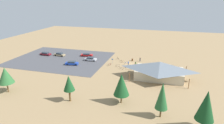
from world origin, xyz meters
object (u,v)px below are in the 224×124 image
(pine_east, at_px, (69,83))
(bicycle_red_mid_cluster, at_px, (109,65))
(bicycle_green_yard_right, at_px, (173,66))
(bicycle_yellow_lone_west, at_px, (126,67))
(bicycle_silver_near_sign, at_px, (121,68))
(bicycle_orange_yard_left, at_px, (122,61))
(pine_midwest, at_px, (5,75))
(bicycle_blue_trailside, at_px, (126,63))
(car_maroon_far_end, at_px, (46,54))
(car_silver_back_corner, at_px, (91,59))
(car_red_mid_lot, at_px, (87,55))
(pine_mideast, at_px, (121,84))
(bicycle_black_front_row, at_px, (118,58))
(bicycle_white_back_row, at_px, (118,66))
(pine_west, at_px, (162,96))
(visitor_near_lot, at_px, (136,64))
(visitor_at_bikes, at_px, (140,59))
(pine_center, at_px, (206,106))
(car_tan_end_stall, at_px, (60,54))
(bike_pavilion, at_px, (159,69))
(bicycle_purple_edge_south, at_px, (179,67))
(visitor_by_pavilion, at_px, (128,63))
(car_blue_second_row, at_px, (72,63))
(lot_sign, at_px, (112,61))

(pine_east, relative_size, bicycle_red_mid_cluster, 4.04)
(bicycle_green_yard_right, relative_size, bicycle_yellow_lone_west, 0.93)
(bicycle_yellow_lone_west, distance_m, bicycle_silver_near_sign, 2.33)
(bicycle_green_yard_right, height_order, bicycle_orange_yard_left, bicycle_orange_yard_left)
(pine_midwest, relative_size, bicycle_blue_trailside, 4.35)
(car_maroon_far_end, bearing_deg, car_silver_back_corner, 175.24)
(car_silver_back_corner, bearing_deg, car_red_mid_lot, -53.70)
(pine_mideast, distance_m, bicycle_silver_near_sign, 22.52)
(bicycle_black_front_row, bearing_deg, bicycle_white_back_row, 104.05)
(pine_west, height_order, bicycle_red_mid_cluster, pine_west)
(bicycle_orange_yard_left, relative_size, car_red_mid_lot, 0.35)
(bicycle_silver_near_sign, relative_size, visitor_near_lot, 0.90)
(bicycle_green_yard_right, height_order, visitor_at_bikes, visitor_at_bikes)
(pine_center, xyz_separation_m, bicycle_black_front_row, (25.62, -36.92, -4.61))
(pine_east, distance_m, bicycle_white_back_row, 26.85)
(pine_mideast, bearing_deg, bicycle_red_mid_cluster, -67.35)
(bicycle_yellow_lone_west, height_order, car_maroon_far_end, car_maroon_far_end)
(bicycle_black_front_row, bearing_deg, pine_center, 124.76)
(car_red_mid_lot, distance_m, car_maroon_far_end, 17.65)
(pine_center, bearing_deg, car_tan_end_stall, -34.77)
(visitor_near_lot, bearing_deg, bicycle_black_front_row, -35.69)
(pine_midwest, distance_m, car_tan_end_stall, 32.87)
(car_silver_back_corner, xyz_separation_m, car_tan_end_stall, (14.82, -2.46, -0.05))
(bike_pavilion, height_order, bicycle_green_yard_right, bike_pavilion)
(pine_mideast, xyz_separation_m, bicycle_blue_trailside, (4.75, -27.17, -4.29))
(car_silver_back_corner, bearing_deg, bicycle_purple_edge_south, -178.87)
(bicycle_silver_near_sign, xyz_separation_m, visitor_by_pavilion, (-1.54, -3.98, 0.62))
(bicycle_red_mid_cluster, xyz_separation_m, bicycle_silver_near_sign, (-5.00, 2.43, -0.02))
(bicycle_red_mid_cluster, bearing_deg, bicycle_silver_near_sign, 154.05)
(pine_mideast, height_order, bicycle_blue_trailside, pine_mideast)
(bike_pavilion, distance_m, pine_east, 27.68)
(bicycle_white_back_row, xyz_separation_m, bicycle_black_front_row, (2.06, -8.22, 0.04))
(bike_pavilion, xyz_separation_m, car_blue_second_row, (30.89, -3.73, -2.11))
(car_tan_end_stall, bearing_deg, car_silver_back_corner, 170.56)
(bicycle_purple_edge_south, relative_size, bicycle_red_mid_cluster, 1.10)
(pine_center, xyz_separation_m, visitor_near_lot, (17.62, -31.17, -4.11))
(car_blue_second_row, distance_m, car_red_mid_lot, 11.48)
(bicycle_red_mid_cluster, distance_m, visitor_near_lot, 9.37)
(pine_midwest, distance_m, car_maroon_far_end, 33.52)
(bike_pavilion, xyz_separation_m, bicycle_purple_edge_south, (-6.24, -10.71, -2.49))
(car_red_mid_lot, bearing_deg, car_blue_second_row, 85.20)
(bicycle_silver_near_sign, bearing_deg, pine_west, 119.54)
(car_silver_back_corner, distance_m, visitor_at_bikes, 19.02)
(pine_center, bearing_deg, bicycle_orange_yard_left, -55.44)
(car_blue_second_row, bearing_deg, lot_sign, -160.71)
(pine_east, xyz_separation_m, pine_midwest, (17.62, 0.24, 0.06))
(lot_sign, relative_size, visitor_by_pavilion, 1.20)
(pine_east, bearing_deg, bicycle_white_back_row, -100.95)
(pine_east, bearing_deg, car_red_mid_lot, -73.25)
(pine_east, relative_size, car_maroon_far_end, 1.38)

